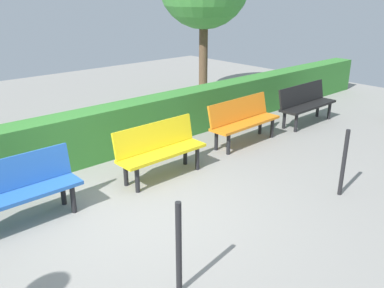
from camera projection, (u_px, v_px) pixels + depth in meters
name	position (u px, v px, depth m)	size (l,w,h in m)	color
ground_plane	(131.00, 214.00, 5.45)	(20.07, 20.07, 0.00)	gray
bench_black	(306.00, 102.00, 9.03)	(1.64, 0.48, 0.86)	black
bench_orange	(243.00, 119.00, 7.85)	(1.64, 0.51, 0.86)	orange
bench_yellow	(160.00, 148.00, 6.41)	(1.51, 0.47, 0.86)	yellow
bench_blue	(18.00, 188.00, 5.10)	(1.51, 0.46, 0.86)	blue
hedge_row	(112.00, 131.00, 7.30)	(16.07, 0.51, 0.89)	#387F33
railing_post_mid	(344.00, 163.00, 5.80)	(0.06, 0.06, 1.00)	black
railing_post_far	(179.00, 249.00, 3.88)	(0.06, 0.06, 1.00)	black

